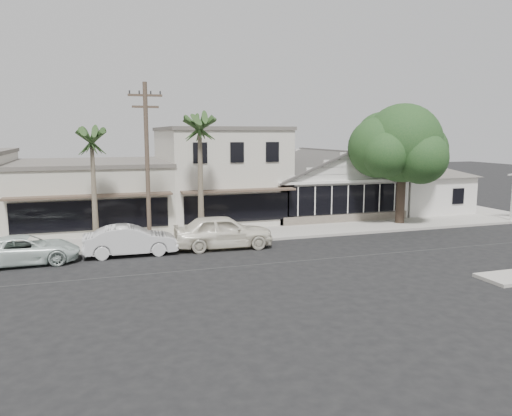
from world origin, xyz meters
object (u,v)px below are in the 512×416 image
object	(u,v)px
car_2	(25,250)
shade_tree	(400,146)
utility_pole	(147,162)
car_0	(223,231)
car_1	(130,240)

from	to	relation	value
car_2	shade_tree	size ratio (longest dim) A/B	0.61
utility_pole	car_2	distance (m)	7.52
car_0	car_2	world-z (taller)	car_0
utility_pole	shade_tree	world-z (taller)	utility_pole
utility_pole	car_2	xyz separation A→B (m)	(-6.13, -1.52, -4.09)
car_0	shade_tree	distance (m)	14.52
car_0	shade_tree	bearing A→B (deg)	-72.89
car_0	shade_tree	world-z (taller)	shade_tree
car_0	car_2	xyz separation A→B (m)	(-10.00, -0.31, -0.23)
utility_pole	car_1	bearing A→B (deg)	-131.25
car_1	car_2	distance (m)	5.01
shade_tree	car_0	bearing A→B (deg)	-166.20
car_1	shade_tree	distance (m)	19.28
shade_tree	car_2	bearing A→B (deg)	-171.26
car_0	utility_pole	bearing A→B (deg)	75.96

